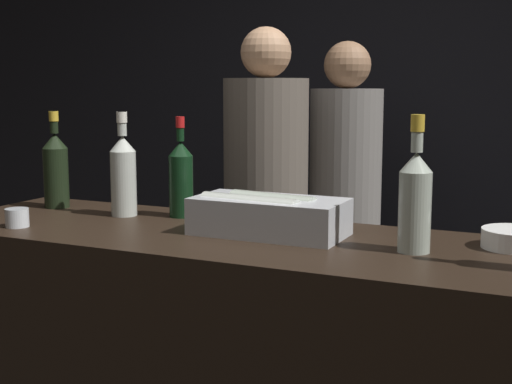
# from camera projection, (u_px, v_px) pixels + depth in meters

# --- Properties ---
(wall_back_chalkboard) EXTENTS (6.40, 0.06, 2.80)m
(wall_back_chalkboard) POSITION_uv_depth(u_px,v_px,m) (414.00, 95.00, 3.72)
(wall_back_chalkboard) COLOR black
(wall_back_chalkboard) RESTS_ON ground_plane
(ice_bin_with_bottles) EXTENTS (0.43, 0.21, 0.11)m
(ice_bin_with_bottles) POSITION_uv_depth(u_px,v_px,m) (267.00, 214.00, 2.00)
(ice_bin_with_bottles) COLOR #B7BABF
(ice_bin_with_bottles) RESTS_ON bar_counter
(candle_votive) EXTENTS (0.07, 0.07, 0.06)m
(candle_votive) POSITION_uv_depth(u_px,v_px,m) (17.00, 218.00, 2.11)
(candle_votive) COLOR silver
(candle_votive) RESTS_ON bar_counter
(white_wine_bottle) EXTENTS (0.08, 0.08, 0.33)m
(white_wine_bottle) POSITION_uv_depth(u_px,v_px,m) (123.00, 173.00, 2.28)
(white_wine_bottle) COLOR #B2B7AD
(white_wine_bottle) RESTS_ON bar_counter
(rose_wine_bottle) EXTENTS (0.08, 0.08, 0.35)m
(rose_wine_bottle) POSITION_uv_depth(u_px,v_px,m) (415.00, 197.00, 1.78)
(rose_wine_bottle) COLOR #9EA899
(rose_wine_bottle) RESTS_ON bar_counter
(champagne_bottle) EXTENTS (0.08, 0.08, 0.33)m
(champagne_bottle) POSITION_uv_depth(u_px,v_px,m) (56.00, 168.00, 2.44)
(champagne_bottle) COLOR black
(champagne_bottle) RESTS_ON bar_counter
(red_wine_bottle_burgundy) EXTENTS (0.08, 0.08, 0.32)m
(red_wine_bottle_burgundy) POSITION_uv_depth(u_px,v_px,m) (181.00, 177.00, 2.27)
(red_wine_bottle_burgundy) COLOR black
(red_wine_bottle_burgundy) RESTS_ON bar_counter
(person_in_hoodie) EXTENTS (0.36, 0.36, 1.69)m
(person_in_hoodie) POSITION_uv_depth(u_px,v_px,m) (266.00, 207.00, 3.02)
(person_in_hoodie) COLOR black
(person_in_hoodie) RESTS_ON ground_plane
(person_blond_tee) EXTENTS (0.33, 0.33, 1.65)m
(person_blond_tee) POSITION_uv_depth(u_px,v_px,m) (345.00, 202.00, 3.26)
(person_blond_tee) COLOR black
(person_blond_tee) RESTS_ON ground_plane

